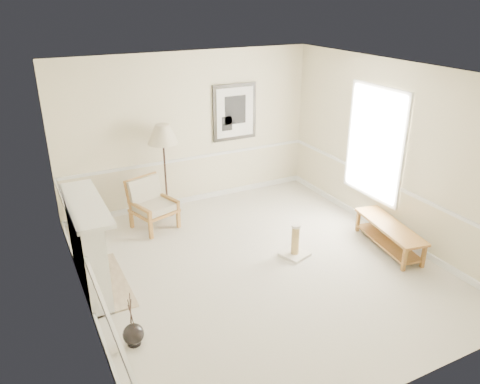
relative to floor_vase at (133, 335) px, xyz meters
name	(u,v)px	position (x,y,z in m)	size (l,w,h in m)	color
ground	(259,266)	(2.15, 0.82, -0.14)	(5.50, 5.50, 0.00)	silver
room	(267,147)	(2.29, 0.90, 1.73)	(5.04, 5.54, 2.92)	beige
fireplace	(88,247)	(-0.19, 1.42, 0.51)	(0.64, 1.64, 1.31)	white
floor_vase	(133,335)	(0.00, 0.00, 0.00)	(0.25, 0.25, 0.74)	black
armchair	(150,201)	(1.11, 2.87, 0.34)	(0.85, 0.88, 0.88)	#A37034
floor_lamp	(163,137)	(1.53, 3.22, 1.37)	(0.55, 0.55, 1.72)	black
bench	(389,233)	(4.30, 0.36, 0.14)	(0.68, 1.52, 0.42)	#A37034
scratching_post	(295,246)	(2.81, 0.84, 0.04)	(0.48, 0.48, 0.55)	white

